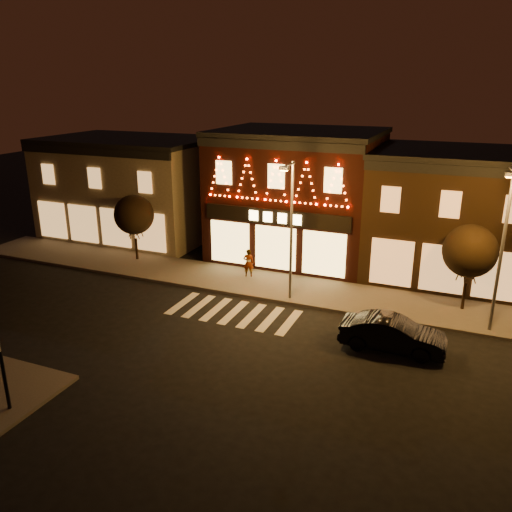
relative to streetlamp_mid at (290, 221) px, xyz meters
The scene contains 11 objects.
ground 8.05m from the streetlamp_mid, 108.40° to the right, with size 120.00×120.00×0.00m, color black.
sidewalk_far 4.65m from the streetlamp_mid, 94.37° to the left, with size 44.00×4.00×0.15m, color #47423D.
building_left 16.95m from the streetlamp_mid, 153.30° to the left, with size 12.20×8.28×7.30m.
building_pulp 7.89m from the streetlamp_mid, 105.63° to the left, with size 10.20×8.34×8.30m.
building_right_a 10.62m from the streetlamp_mid, 45.88° to the left, with size 9.20×8.28×7.50m.
streetlamp_mid is the anchor object (origin of this frame).
streetlamp_right 9.82m from the streetlamp_mid, ahead, with size 0.53×1.76×7.65m.
tree_left 11.63m from the streetlamp_mid, 167.98° to the left, with size 2.53×2.53×4.24m.
tree_right 8.95m from the streetlamp_mid, 14.73° to the left, with size 2.64×2.64×4.42m.
dark_sedan 7.64m from the streetlamp_mid, 28.42° to the right, with size 1.58×4.53×1.49m, color black.
pedestrian 5.32m from the streetlamp_mid, 145.35° to the left, with size 0.61×0.40×1.69m, color gray.
Camera 1 is at (10.37, -17.83, 11.18)m, focal length 36.50 mm.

